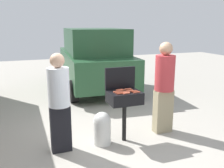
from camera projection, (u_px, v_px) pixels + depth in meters
The scene contains 23 objects.
ground_plane at pixel (111, 142), 4.72m from camera, with size 24.00×24.00×0.00m, color #9E998E.
bbq_grill at pixel (124, 99), 4.62m from camera, with size 0.60×0.44×0.96m.
grill_lid_open at pixel (120, 78), 4.74m from camera, with size 0.60×0.05×0.42m, color black.
hot_dog_0 at pixel (122, 90), 4.66m from camera, with size 0.03×0.03×0.13m, color #B74C33.
hot_dog_1 at pixel (130, 90), 4.65m from camera, with size 0.03×0.03×0.13m, color #AD4228.
hot_dog_2 at pixel (120, 93), 4.42m from camera, with size 0.03×0.03×0.13m, color #AD4228.
hot_dog_3 at pixel (120, 91), 4.60m from camera, with size 0.03×0.03×0.13m, color #B74C33.
hot_dog_4 at pixel (117, 92), 4.55m from camera, with size 0.03×0.03×0.13m, color #C6593D.
hot_dog_5 at pixel (126, 92), 4.52m from camera, with size 0.03×0.03×0.13m, color #C6593D.
hot_dog_6 at pixel (119, 90), 4.68m from camera, with size 0.03×0.03×0.13m, color #B74C33.
hot_dog_7 at pixel (119, 93), 4.48m from camera, with size 0.03×0.03×0.13m, color #B74C33.
hot_dog_8 at pixel (128, 89), 4.74m from camera, with size 0.03×0.03×0.13m, color #C6593D.
hot_dog_9 at pixel (137, 92), 4.50m from camera, with size 0.03×0.03×0.13m, color #B74C33.
hot_dog_10 at pixel (127, 93), 4.43m from camera, with size 0.03×0.03×0.13m, color #C6593D.
hot_dog_11 at pixel (133, 91), 4.59m from camera, with size 0.03×0.03×0.13m, color #C6593D.
hot_dog_12 at pixel (135, 91), 4.56m from camera, with size 0.03×0.03×0.13m, color #AD4228.
hot_dog_13 at pixel (126, 93), 4.47m from camera, with size 0.03×0.03×0.13m, color #C6593D.
hot_dog_14 at pixel (130, 91), 4.60m from camera, with size 0.03×0.03×0.13m, color #C6593D.
hot_dog_15 at pixel (124, 92), 4.55m from camera, with size 0.03×0.03×0.13m, color #C6593D.
propane_tank at pixel (102, 127), 4.60m from camera, with size 0.32×0.32×0.62m.
person_left at pixel (59, 100), 4.20m from camera, with size 0.36×0.36×1.72m.
person_right at pixel (164, 85), 4.98m from camera, with size 0.39×0.39×1.84m.
parked_minivan at pixel (94, 58), 8.52m from camera, with size 2.32×4.54×2.02m.
Camera 1 is at (-1.50, -4.06, 2.18)m, focal length 40.20 mm.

